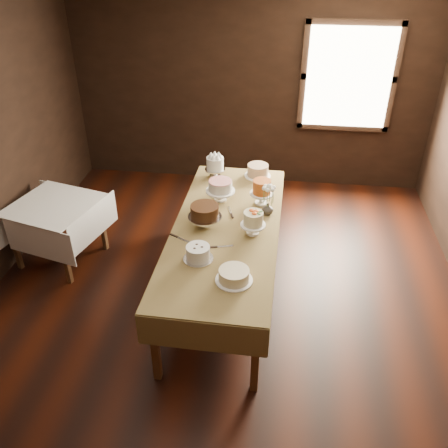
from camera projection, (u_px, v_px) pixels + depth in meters
floor at (221, 313)px, 4.84m from camera, size 5.00×6.00×0.01m
ceiling at (220, 17)px, 3.33m from camera, size 5.00×6.00×0.01m
wall_back at (250, 88)px, 6.59m from camera, size 5.00×0.02×2.80m
window at (349, 78)px, 6.28m from camera, size 1.10×0.05×1.30m
display_table at (226, 232)px, 4.73m from camera, size 1.07×2.65×0.82m
side_table at (55, 211)px, 5.28m from camera, size 1.06×1.06×0.73m
cake_meringue at (215, 168)px, 5.55m from camera, size 0.26×0.26×0.26m
cake_speckled at (258, 171)px, 5.58m from camera, size 0.31×0.31×0.14m
cake_lattice at (220, 191)px, 5.09m from camera, size 0.32×0.32×0.24m
cake_caramel at (262, 193)px, 5.01m from camera, size 0.27×0.27×0.29m
cake_chocolate at (205, 216)px, 4.66m from camera, size 0.33×0.33×0.24m
cake_flowers at (253, 224)px, 4.54m from camera, size 0.26×0.26×0.25m
cake_swirl at (198, 253)px, 4.22m from camera, size 0.27×0.27×0.14m
cake_cream at (234, 276)px, 3.97m from camera, size 0.36×0.36×0.11m
cake_server_a at (225, 246)px, 4.42m from camera, size 0.24×0.09×0.01m
cake_server_c at (230, 210)px, 4.96m from camera, size 0.10×0.24×0.01m
cake_server_d at (261, 214)px, 4.90m from camera, size 0.23×0.12×0.01m
cake_server_e at (183, 240)px, 4.50m from camera, size 0.22×0.13×0.01m
flower_vase at (268, 209)px, 4.87m from camera, size 0.16×0.16×0.12m
flower_bouquet at (269, 193)px, 4.78m from camera, size 0.14×0.14×0.20m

